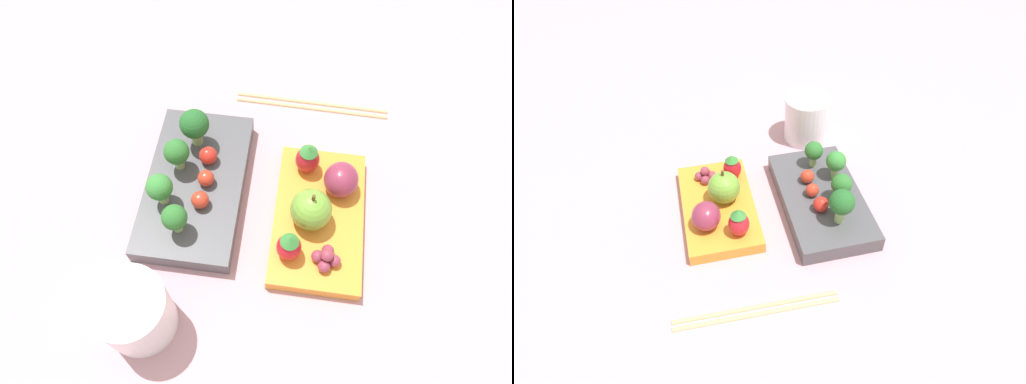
% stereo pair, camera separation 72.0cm
% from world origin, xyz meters
% --- Properties ---
extents(ground_plane, '(4.00, 4.00, 0.00)m').
position_xyz_m(ground_plane, '(0.00, 0.00, 0.00)').
color(ground_plane, '#C6939E').
extents(bento_box_savoury, '(0.22, 0.15, 0.03)m').
position_xyz_m(bento_box_savoury, '(-0.01, 0.08, 0.01)').
color(bento_box_savoury, '#4C4C51').
rests_on(bento_box_savoury, ground_plane).
extents(bento_box_fruit, '(0.20, 0.13, 0.02)m').
position_xyz_m(bento_box_fruit, '(-0.01, -0.07, 0.01)').
color(bento_box_fruit, orange).
rests_on(bento_box_fruit, ground_plane).
extents(broccoli_floret_0, '(0.03, 0.03, 0.04)m').
position_xyz_m(broccoli_floret_0, '(-0.07, 0.08, 0.05)').
color(broccoli_floret_0, '#93B770').
rests_on(broccoli_floret_0, bento_box_savoury).
extents(broccoli_floret_1, '(0.04, 0.04, 0.06)m').
position_xyz_m(broccoli_floret_1, '(0.05, 0.10, 0.06)').
color(broccoli_floret_1, '#93B770').
rests_on(broccoli_floret_1, bento_box_savoury).
extents(broccoli_floret_2, '(0.03, 0.03, 0.05)m').
position_xyz_m(broccoli_floret_2, '(-0.04, 0.11, 0.06)').
color(broccoli_floret_2, '#93B770').
rests_on(broccoli_floret_2, bento_box_savoury).
extents(broccoli_floret_3, '(0.03, 0.03, 0.05)m').
position_xyz_m(broccoli_floret_3, '(0.01, 0.10, 0.06)').
color(broccoli_floret_3, '#93B770').
rests_on(broccoli_floret_3, bento_box_savoury).
extents(cherry_tomato_0, '(0.02, 0.02, 0.02)m').
position_xyz_m(cherry_tomato_0, '(-0.01, 0.07, 0.04)').
color(cherry_tomato_0, red).
rests_on(cherry_tomato_0, bento_box_savoury).
extents(cherry_tomato_1, '(0.02, 0.02, 0.02)m').
position_xyz_m(cherry_tomato_1, '(-0.04, 0.06, 0.04)').
color(cherry_tomato_1, red).
rests_on(cherry_tomato_1, bento_box_savoury).
extents(cherry_tomato_2, '(0.02, 0.02, 0.02)m').
position_xyz_m(cherry_tomato_2, '(0.02, 0.07, 0.04)').
color(cherry_tomato_2, red).
rests_on(cherry_tomato_2, bento_box_savoury).
extents(apple, '(0.05, 0.05, 0.06)m').
position_xyz_m(apple, '(-0.01, -0.06, 0.04)').
color(apple, '#70A838').
rests_on(apple, bento_box_fruit).
extents(strawberry_0, '(0.03, 0.03, 0.05)m').
position_xyz_m(strawberry_0, '(0.05, -0.04, 0.04)').
color(strawberry_0, red).
rests_on(strawberry_0, bento_box_fruit).
extents(strawberry_1, '(0.03, 0.03, 0.04)m').
position_xyz_m(strawberry_1, '(-0.06, -0.05, 0.04)').
color(strawberry_1, red).
rests_on(strawberry_1, bento_box_fruit).
extents(plum, '(0.04, 0.04, 0.04)m').
position_xyz_m(plum, '(0.04, -0.09, 0.04)').
color(plum, '#892D47').
rests_on(plum, bento_box_fruit).
extents(grape_cluster, '(0.03, 0.03, 0.02)m').
position_xyz_m(grape_cluster, '(-0.06, -0.09, 0.03)').
color(grape_cluster, '#93384C').
rests_on(grape_cluster, bento_box_fruit).
extents(drinking_cup, '(0.08, 0.08, 0.08)m').
position_xyz_m(drinking_cup, '(-0.18, 0.08, 0.04)').
color(drinking_cup, white).
rests_on(drinking_cup, ground_plane).
extents(chopsticks_pair, '(0.04, 0.21, 0.01)m').
position_xyz_m(chopsticks_pair, '(0.17, -0.03, 0.00)').
color(chopsticks_pair, tan).
rests_on(chopsticks_pair, ground_plane).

